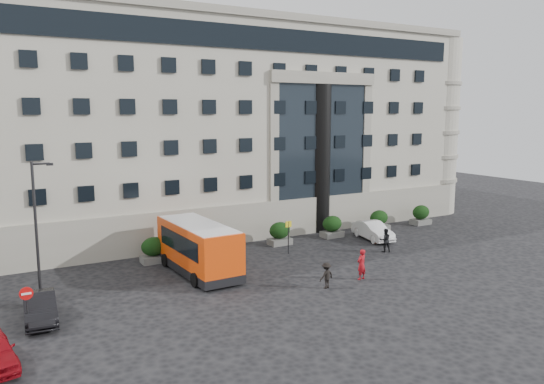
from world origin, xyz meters
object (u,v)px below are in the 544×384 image
Objects in this scene: hedge_d at (332,226)px; bus_stop_sign at (288,232)px; minibus at (198,246)px; parked_car_b at (40,308)px; pedestrian_a at (361,264)px; street_lamp at (37,227)px; hedge_f at (421,215)px; hedge_a at (154,250)px; hedge_b at (221,241)px; no_entry_sign at (27,300)px; pedestrian_c at (326,275)px; white_taxi at (373,231)px; hedge_c at (280,233)px; hedge_e at (379,220)px; pedestrian_b at (385,240)px.

hedge_d is 0.73× the size of bus_stop_sign.
parked_car_b is (-10.16, -3.64, -1.13)m from minibus.
parked_car_b is at bearing -20.83° from pedestrian_a.
street_lamp is at bearing -176.62° from minibus.
hedge_f is at bearing 0.00° from hedge_d.
hedge_b is (5.20, 0.00, 0.00)m from hedge_a.
no_entry_sign is 1.44× the size of pedestrian_c.
bus_stop_sign is (9.50, -2.80, 0.80)m from hedge_a.
white_taxi is at bearing -146.40° from pedestrian_a.
hedge_a is 10.40m from hedge_c.
hedge_e is at bearing 16.52° from no_entry_sign.
no_entry_sign reaches higher than hedge_c.
bus_stop_sign is 7.74m from minibus.
hedge_d is 5.97m from pedestrian_b.
hedge_a is at bearing 180.00° from hedge_e.
hedge_a reaches higher than pedestrian_b.
pedestrian_b is (5.87, -5.93, -0.02)m from hedge_c.
hedge_e is at bearing 18.15° from parked_car_b.
hedge_b is 0.42× the size of parked_car_b.
pedestrian_a is at bearing -135.26° from hedge_e.
hedge_f is 36.11m from no_entry_sign.
hedge_d is 0.79× the size of no_entry_sign.
minibus is at bearing -61.87° from pedestrian_c.
minibus is 10.85m from parked_car_b.
hedge_d is 26.15m from no_entry_sign.
bus_stop_sign is 1.57× the size of pedestrian_c.
hedge_b is 15.48m from parked_car_b.
minibus is 8.81m from pedestrian_c.
hedge_a is at bearing 180.00° from hedge_b.
pedestrian_c is (-2.94, -0.27, -0.18)m from pedestrian_a.
hedge_a is 0.40× the size of white_taxi.
pedestrian_a is at bearing -146.52° from hedge_f.
minibus reaches higher than hedge_f.
bus_stop_sign is at bearing -168.23° from white_taxi.
minibus is 1.86× the size of parked_car_b.
hedge_f is 24.49m from minibus.
hedge_c is 0.40× the size of white_taxi.
hedge_c is 0.23× the size of minibus.
bus_stop_sign reaches higher than pedestrian_a.
hedge_e is (5.20, 0.00, 0.00)m from hedge_d.
hedge_d is at bearing 0.00° from hedge_a.
hedge_e is 0.23× the size of street_lamp.
hedge_d is at bearing -64.54° from pedestrian_b.
pedestrian_b is (14.43, -2.05, -0.93)m from minibus.
white_taxi is at bearing 13.35° from no_entry_sign.
pedestrian_b is at bearing 6.56° from no_entry_sign.
minibus is at bearing -49.39° from pedestrian_a.
hedge_f reaches higher than parked_car_b.
pedestrian_b is at bearing -20.03° from hedge_a.
pedestrian_b is (11.07, -5.93, -0.02)m from hedge_b.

